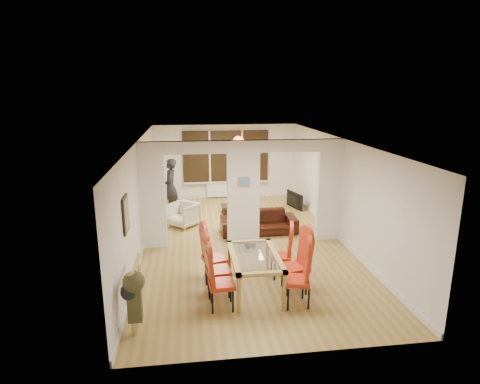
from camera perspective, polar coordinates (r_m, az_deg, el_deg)
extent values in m
cube|color=#A28241|center=(10.29, 0.46, -7.16)|extent=(5.00, 9.00, 0.01)
cube|color=white|center=(9.89, 0.47, -0.13)|extent=(5.00, 0.18, 2.60)
cube|color=black|center=(14.17, -2.02, 5.11)|extent=(3.00, 0.08, 1.80)
cube|color=white|center=(14.37, -1.96, 0.35)|extent=(1.40, 0.08, 0.50)
sphere|color=orange|center=(12.99, -0.23, 7.17)|extent=(0.36, 0.36, 0.36)
cube|color=gray|center=(7.49, -15.94, -3.06)|extent=(0.04, 0.52, 0.67)
cube|color=#4C8CD8|center=(9.72, 0.55, 1.44)|extent=(0.30, 0.03, 0.25)
imported|color=black|center=(10.89, 2.67, -4.28)|extent=(2.06, 0.83, 0.60)
imported|color=beige|center=(11.50, -8.06, -3.18)|extent=(1.03, 1.03, 0.67)
imported|color=black|center=(12.61, -9.84, 0.79)|extent=(0.65, 0.44, 1.72)
imported|color=black|center=(13.19, 7.41, -1.19)|extent=(0.92, 0.38, 0.53)
cylinder|color=#143F19|center=(12.61, 0.98, -1.16)|extent=(0.07, 0.07, 0.30)
imported|color=black|center=(12.67, -0.06, -1.65)|extent=(0.21, 0.21, 0.05)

